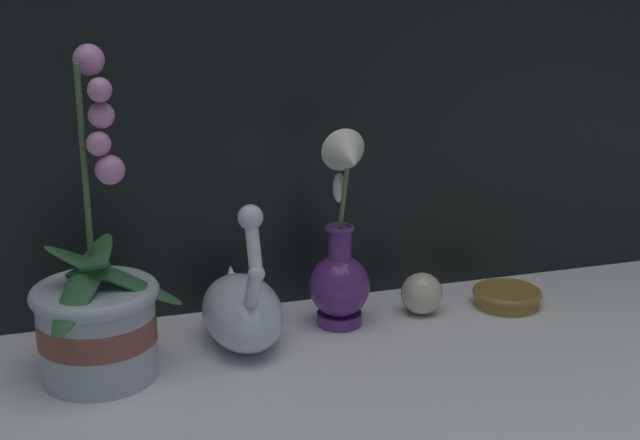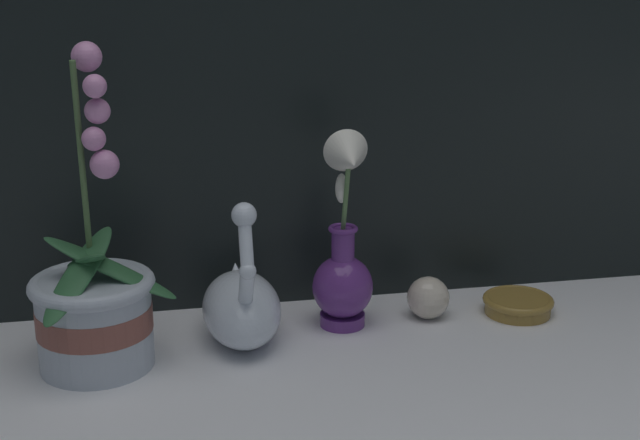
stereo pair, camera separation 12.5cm
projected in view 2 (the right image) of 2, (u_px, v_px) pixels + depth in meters
The scene contains 6 objects.
ground_plane at pixel (332, 381), 1.18m from camera, with size 2.80×2.80×0.00m, color white.
orchid_potted_plant at pixel (94, 306), 1.20m from camera, with size 0.20×0.21×0.44m.
swan_figurine at pixel (241, 304), 1.28m from camera, with size 0.11×0.21×0.23m.
blue_vase at pixel (344, 262), 1.31m from camera, with size 0.09×0.12×0.30m.
glass_sphere at pixel (428, 298), 1.37m from camera, with size 0.07×0.07×0.07m.
amber_dish at pixel (518, 303), 1.39m from camera, with size 0.11×0.11×0.03m.
Camera 2 is at (-0.22, -1.04, 0.55)m, focal length 50.00 mm.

